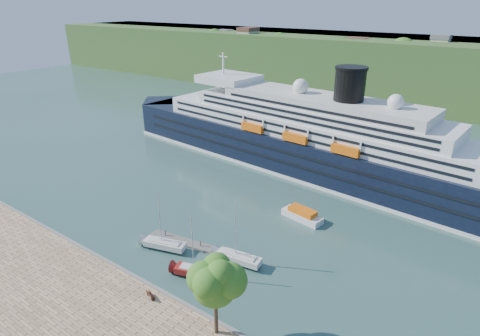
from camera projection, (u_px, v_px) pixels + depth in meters
ground at (140, 284)px, 58.76m from camera, size 400.00×400.00×0.00m
far_hillside at (411, 70)px, 162.85m from camera, size 400.00×50.00×24.00m
quay_coping at (139, 278)px, 58.16m from camera, size 220.00×0.50×0.30m
cruise_ship at (299, 116)px, 95.11m from camera, size 115.59×26.18×25.73m
park_bench at (151, 294)px, 54.42m from camera, size 1.80×1.16×1.07m
promenade_tree at (215, 294)px, 46.68m from camera, size 7.10×7.10×11.76m
floating_pontoon at (192, 244)px, 68.01m from camera, size 16.39×4.46×0.36m
sailboat_white_near at (163, 223)px, 64.85m from camera, size 8.21×4.37×10.22m
sailboat_red at (196, 250)px, 58.26m from camera, size 7.92×4.30×9.86m
sailboat_white_far at (239, 235)px, 61.29m from camera, size 8.26×3.38×10.36m
tender_launch at (302, 214)px, 75.59m from camera, size 8.41×4.02×2.23m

